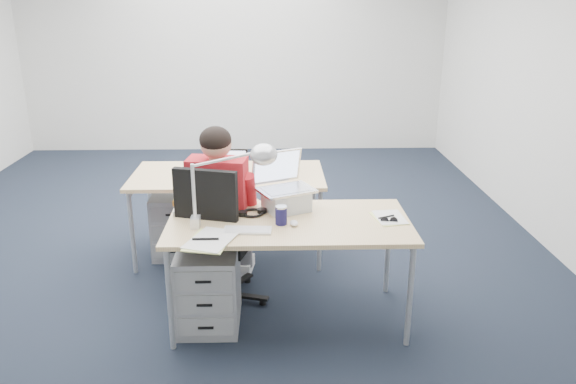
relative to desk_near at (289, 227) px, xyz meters
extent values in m
plane|color=black|center=(-0.65, 1.22, -0.68)|extent=(7.00, 7.00, 0.00)
cube|color=beige|center=(-0.65, 4.72, 0.72)|extent=(6.00, 0.02, 2.80)
cube|color=beige|center=(-0.65, -2.28, 0.72)|extent=(6.00, 0.02, 2.80)
cube|color=beige|center=(2.35, 1.22, 0.72)|extent=(0.02, 7.00, 2.80)
cube|color=#DAB77E|center=(0.00, 0.00, 0.03)|extent=(1.60, 0.80, 0.03)
cylinder|color=#B7BABC|center=(-0.75, -0.35, -0.33)|extent=(0.04, 0.04, 0.70)
cylinder|color=#B7BABC|center=(0.75, -0.35, -0.33)|extent=(0.04, 0.04, 0.70)
cylinder|color=#B7BABC|center=(-0.75, 0.35, -0.33)|extent=(0.04, 0.04, 0.70)
cylinder|color=#B7BABC|center=(0.75, 0.35, -0.33)|extent=(0.04, 0.04, 0.70)
cube|color=#DAB77E|center=(-0.48, 1.07, 0.03)|extent=(1.60, 0.80, 0.03)
cylinder|color=#B7BABC|center=(-1.23, 0.72, -0.33)|extent=(0.04, 0.04, 0.70)
cylinder|color=#B7BABC|center=(0.27, 0.72, -0.33)|extent=(0.04, 0.04, 0.70)
cylinder|color=#B7BABC|center=(-1.23, 1.42, -0.33)|extent=(0.04, 0.04, 0.70)
cylinder|color=#B7BABC|center=(0.27, 1.42, -0.33)|extent=(0.04, 0.04, 0.70)
cylinder|color=black|center=(-0.49, 0.27, -0.42)|extent=(0.05, 0.05, 0.42)
cube|color=black|center=(-0.49, 0.27, -0.21)|extent=(0.56, 0.56, 0.07)
cube|color=black|center=(-0.55, 0.05, 0.13)|extent=(0.43, 0.17, 0.52)
cube|color=red|center=(-0.49, 0.28, 0.12)|extent=(0.43, 0.27, 0.56)
sphere|color=tan|center=(-0.49, 0.28, 0.51)|extent=(0.21, 0.21, 0.21)
cube|color=#9E9FA3|center=(-0.54, -0.05, -0.41)|extent=(0.40, 0.50, 0.55)
cube|color=#9E9FA3|center=(-0.93, 1.11, -0.41)|extent=(0.40, 0.50, 0.55)
cube|color=white|center=(-0.27, -0.17, 0.05)|extent=(0.31, 0.14, 0.02)
ellipsoid|color=white|center=(0.03, -0.08, 0.06)|extent=(0.06, 0.09, 0.03)
cylinder|color=#191645|center=(-0.05, -0.06, 0.11)|extent=(0.08, 0.08, 0.13)
cylinder|color=silver|center=(-0.41, 0.24, 0.17)|extent=(0.09, 0.09, 0.24)
cube|color=silver|center=(-0.67, 0.18, 0.10)|extent=(0.27, 0.23, 0.10)
cube|color=black|center=(-0.75, 0.16, 0.13)|extent=(0.05, 0.04, 0.17)
cube|color=#EDF88F|center=(-0.49, -0.33, 0.05)|extent=(0.33, 0.40, 0.01)
cube|color=#EDF88F|center=(0.67, 0.02, 0.05)|extent=(0.22, 0.28, 0.01)
cylinder|color=white|center=(0.06, 1.09, 0.10)|extent=(0.09, 0.09, 0.10)
cube|color=white|center=(-0.68, 1.09, 0.05)|extent=(0.31, 0.37, 0.01)
camera|label=1|loc=(-0.10, -3.44, 1.43)|focal=35.00mm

